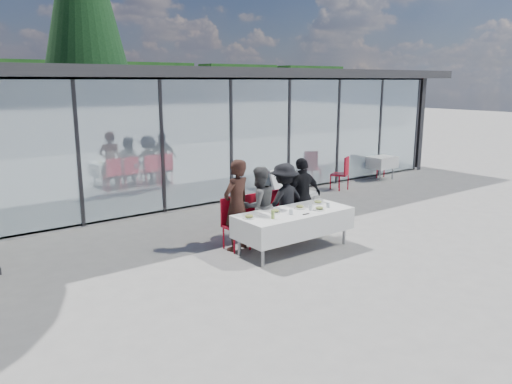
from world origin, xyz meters
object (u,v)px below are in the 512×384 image
Objects in this scene: diner_chair_d at (299,208)px; plate_b at (275,211)px; spare_table_right at (380,162)px; diner_c at (284,201)px; diner_chair_c at (281,211)px; conifer_tree at (83,2)px; juice_bottle at (273,215)px; plate_a at (249,217)px; spare_chair_a at (374,161)px; diner_chair_b at (256,216)px; plate_c at (300,207)px; diner_a at (237,205)px; diner_chair_a at (234,221)px; diner_d at (302,196)px; folded_eyeglasses at (306,214)px; diner_b at (259,206)px; dining_table at (294,222)px; plate_extra at (319,209)px; plate_d at (318,202)px; lounger at (289,188)px.

diner_chair_d is 4.18× the size of plate_b.
diner_c is at bearing -155.61° from spare_table_right.
conifer_tree is at bearing 88.41° from diner_chair_c.
plate_b is (-0.66, -0.53, 0.01)m from diner_c.
diner_chair_d reaches higher than juice_bottle.
conifer_tree is at bearing 90.69° from diner_chair_d.
plate_a is at bearing -178.03° from plate_b.
diner_chair_b is at bearing -156.23° from spare_chair_a.
conifer_tree is at bearing 88.12° from plate_c.
plate_a is 1.00× the size of plate_c.
diner_a is 1.77× the size of diner_chair_a.
diner_d reaches higher than diner_chair_a.
folded_eyeglasses is at bearing -71.47° from diner_chair_b.
diner_chair_d is at bearing -154.61° from spare_table_right.
diner_b is at bearing 110.15° from folded_eyeglasses.
spare_chair_a is (7.80, 3.30, -0.32)m from diner_a.
diner_chair_c is at bearing -168.68° from diner_b.
juice_bottle is at bearing -165.44° from dining_table.
diner_b is 0.53m from plate_b.
diner_chair_d is at bearing 70.11° from plate_extra.
diner_chair_b is 1.12m from diner_chair_d.
spare_chair_a is (6.64, 3.30, -0.23)m from diner_c.
plate_extra reaches higher than folded_eyeglasses.
diner_chair_d is at bearing 20.01° from plate_a.
diner_c reaches higher than plate_c.
diner_c is 0.15× the size of conifer_tree.
plate_d is at bearing -89.45° from conifer_tree.
diner_chair_d reaches higher than spare_table_right.
plate_b is at bearing 35.11° from diner_c.
spare_chair_a is at bearing 29.85° from plate_c.
plate_b is at bearing -136.82° from diner_chair_c.
plate_d is at bearing 12.19° from dining_table.
juice_bottle is at bearing -153.15° from spare_table_right.
diner_chair_b is 7.95m from spare_chair_a.
dining_table is at bearing -136.75° from diner_chair_d.
spare_chair_a is at bearing 25.77° from diner_chair_c.
diner_chair_d is at bearing 0.00° from diner_chair_b.
diner_chair_d is 0.09× the size of conifer_tree.
spare_table_right is at bearing 23.73° from diner_chair_c.
plate_d is (1.09, -0.49, 0.01)m from diner_b.
juice_bottle is (-0.95, -0.91, 0.29)m from diner_chair_c.
spare_table_right is at bearing 25.39° from diner_chair_d.
diner_a is 1.22× the size of lounger.
diner_b is 6.59× the size of plate_b.
diner_chair_c is at bearing 180.00° from diner_chair_d.
diner_a is 0.85m from juice_bottle.
lounger is (2.54, 3.28, -0.52)m from plate_c.
diner_a is at bearing -175.53° from diner_chair_c.
plate_b is at bearing 1.97° from plate_a.
diner_chair_a is 1.16m from diner_chair_c.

